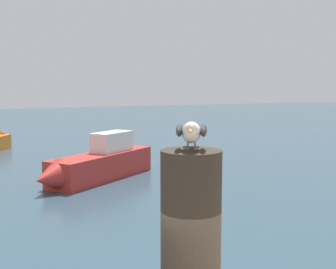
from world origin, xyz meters
The scene contains 3 objects.
mooring_post centered at (-0.99, -0.26, 2.26)m, with size 0.29×0.29×1.07m, color #382D23.
seagull centered at (-0.99, -0.27, 2.88)m, with size 0.24×0.36×0.14m.
boat_red centered at (2.14, 11.72, 0.53)m, with size 4.81×3.74×1.54m.
Camera 1 is at (-2.00, -2.07, 3.10)m, focal length 47.26 mm.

